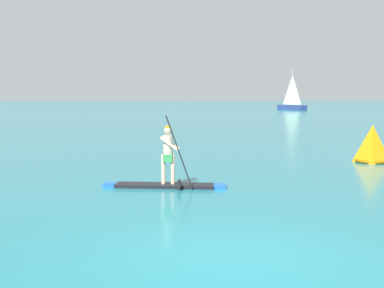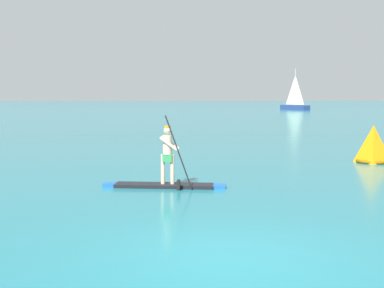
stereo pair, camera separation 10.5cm
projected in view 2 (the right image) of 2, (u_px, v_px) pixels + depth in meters
name	position (u px, v px, depth m)	size (l,w,h in m)	color
ground	(230.00, 257.00, 8.08)	(440.00, 440.00, 0.00)	#1E727F
paddleboarder_mid_center	(166.00, 174.00, 14.20)	(3.42, 1.15, 2.06)	black
race_marker_buoy	(373.00, 146.00, 19.42)	(1.35, 1.35, 1.42)	orange
sailboat_right_horizon	(295.00, 105.00, 87.64)	(3.77, 6.06, 7.01)	navy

